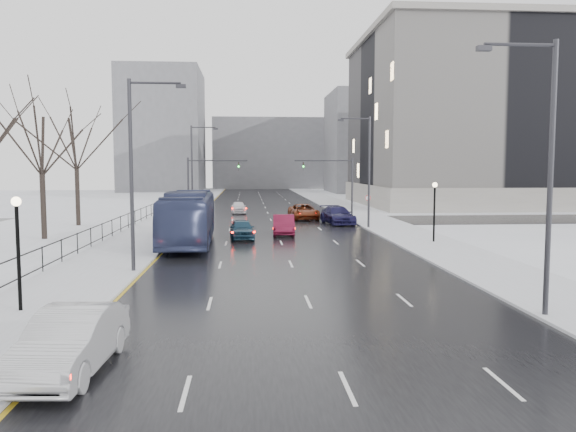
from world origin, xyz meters
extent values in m
cube|color=black|center=(0.00, 60.00, 0.02)|extent=(16.00, 150.00, 0.04)
cube|color=black|center=(0.00, 48.00, 0.02)|extent=(130.00, 10.00, 0.04)
cube|color=silver|center=(-10.50, 60.00, 0.08)|extent=(5.00, 150.00, 0.16)
cube|color=silver|center=(10.50, 60.00, 0.08)|extent=(5.00, 150.00, 0.16)
cube|color=white|center=(-20.00, 60.00, 0.06)|extent=(14.00, 150.00, 0.12)
cube|color=black|center=(-13.00, 30.00, 1.41)|extent=(0.04, 70.00, 0.05)
cube|color=black|center=(-13.00, 30.00, 0.41)|extent=(0.04, 70.00, 0.05)
cylinder|color=black|center=(-13.00, 30.00, 0.81)|extent=(0.06, 0.06, 1.30)
cylinder|color=#2D2D33|center=(8.40, 10.00, 5.00)|extent=(0.20, 0.20, 10.00)
cylinder|color=#2D2D33|center=(7.10, 10.00, 9.80)|extent=(2.60, 0.12, 0.12)
cube|color=#2D2D33|center=(5.80, 10.00, 9.65)|extent=(0.50, 0.25, 0.18)
cylinder|color=#2D2D33|center=(8.40, 40.00, 5.00)|extent=(0.20, 0.20, 10.00)
cylinder|color=#2D2D33|center=(7.10, 40.00, 9.80)|extent=(2.60, 0.12, 0.12)
cube|color=#2D2D33|center=(5.80, 40.00, 9.65)|extent=(0.50, 0.25, 0.18)
cylinder|color=#2D2D33|center=(-8.40, 20.00, 5.00)|extent=(0.20, 0.20, 10.00)
cylinder|color=#2D2D33|center=(-7.10, 20.00, 9.80)|extent=(2.60, 0.12, 0.12)
cube|color=#2D2D33|center=(-5.80, 20.00, 9.65)|extent=(0.50, 0.25, 0.18)
cylinder|color=#2D2D33|center=(-8.40, 52.00, 5.00)|extent=(0.20, 0.20, 10.00)
cylinder|color=#2D2D33|center=(-7.10, 52.00, 9.80)|extent=(2.60, 0.12, 0.12)
cube|color=#2D2D33|center=(-5.80, 52.00, 9.65)|extent=(0.50, 0.25, 0.18)
cylinder|color=black|center=(-11.00, 12.00, 2.16)|extent=(0.14, 0.14, 4.00)
sphere|color=#FFE5B2|center=(-11.00, 12.00, 4.26)|extent=(0.36, 0.36, 0.36)
cylinder|color=black|center=(11.00, 30.00, 2.16)|extent=(0.14, 0.14, 4.00)
sphere|color=#FFE5B2|center=(11.00, 30.00, 4.26)|extent=(0.36, 0.36, 0.36)
cylinder|color=#2D2D33|center=(8.40, 48.00, 3.25)|extent=(0.20, 0.20, 6.50)
cylinder|color=#2D2D33|center=(5.40, 48.00, 6.20)|extent=(6.00, 0.12, 0.12)
imported|color=#2D2D33|center=(3.30, 48.00, 5.60)|extent=(0.15, 0.18, 0.90)
sphere|color=#19FF33|center=(3.30, 47.85, 5.60)|extent=(0.16, 0.16, 0.16)
cylinder|color=#2D2D33|center=(-8.40, 48.00, 3.25)|extent=(0.20, 0.20, 6.50)
cylinder|color=#2D2D33|center=(-5.40, 48.00, 6.20)|extent=(6.00, 0.12, 0.12)
imported|color=#2D2D33|center=(-3.30, 48.00, 5.60)|extent=(0.15, 0.18, 0.90)
sphere|color=#19FF33|center=(-3.30, 47.85, 5.60)|extent=(0.16, 0.16, 0.16)
cylinder|color=#2D2D33|center=(9.20, 44.00, 1.41)|extent=(0.06, 0.06, 2.50)
cylinder|color=white|center=(9.20, 44.00, 2.56)|extent=(0.60, 0.03, 0.60)
torus|color=#B20C0C|center=(9.20, 44.00, 2.56)|extent=(0.58, 0.06, 0.58)
cube|color=gray|center=(35.00, 72.00, 12.00)|extent=(40.00, 30.00, 24.00)
cube|color=gray|center=(35.00, 72.00, 24.40)|extent=(41.00, 31.00, 0.80)
cube|color=gray|center=(35.00, 72.00, 1.50)|extent=(40.60, 30.60, 3.00)
cube|color=slate|center=(28.00, 115.00, 11.00)|extent=(24.00, 20.00, 22.00)
cube|color=slate|center=(-22.00, 125.00, 14.00)|extent=(18.00, 22.00, 28.00)
cube|color=slate|center=(4.00, 140.00, 9.00)|extent=(30.00, 18.00, 18.00)
imported|color=silver|center=(-7.20, 5.65, 0.88)|extent=(2.11, 5.23, 1.69)
imported|color=navy|center=(-6.65, 30.88, 1.93)|extent=(3.52, 13.67, 3.79)
imported|color=#1A3A50|center=(-2.88, 33.51, 0.80)|extent=(2.03, 4.53, 1.51)
imported|color=maroon|center=(0.50, 36.03, 0.85)|extent=(1.94, 4.98, 1.62)
imported|color=maroon|center=(3.50, 49.35, 0.85)|extent=(3.14, 6.01, 1.62)
imported|color=#171540|center=(6.30, 44.30, 0.89)|extent=(3.16, 6.11, 1.69)
imported|color=white|center=(-3.49, 57.46, 0.77)|extent=(1.95, 4.35, 1.45)
camera|label=1|loc=(-2.46, -9.40, 5.53)|focal=35.00mm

